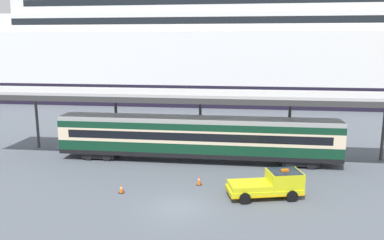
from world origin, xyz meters
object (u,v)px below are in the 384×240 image
(train_carriage, at_px, (197,137))
(traffic_cone_mid, at_px, (199,180))
(service_truck, at_px, (272,184))
(cruise_ship, at_px, (327,38))
(traffic_cone_near, at_px, (121,189))

(train_carriage, distance_m, traffic_cone_mid, 6.48)
(traffic_cone_mid, bearing_deg, service_truck, -17.28)
(cruise_ship, xyz_separation_m, service_truck, (-13.16, -50.10, -10.75))
(cruise_ship, relative_size, train_carriage, 4.97)
(service_truck, height_order, traffic_cone_near, service_truck)
(train_carriage, distance_m, service_truck, 10.07)
(train_carriage, height_order, service_truck, train_carriage)
(traffic_cone_mid, bearing_deg, traffic_cone_near, -156.60)
(train_carriage, height_order, traffic_cone_mid, train_carriage)
(cruise_ship, relative_size, traffic_cone_mid, 163.68)
(traffic_cone_near, bearing_deg, train_carriage, 61.82)
(service_truck, distance_m, traffic_cone_near, 10.83)
(cruise_ship, distance_m, service_truck, 52.90)
(traffic_cone_near, bearing_deg, traffic_cone_mid, 23.40)
(service_truck, bearing_deg, traffic_cone_near, -176.35)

